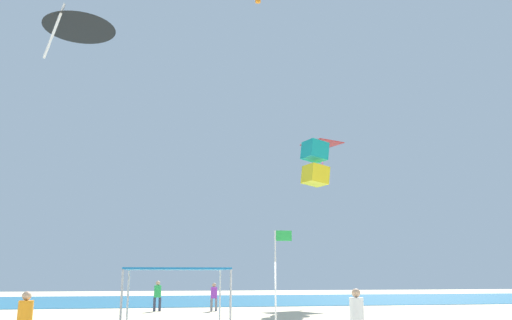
# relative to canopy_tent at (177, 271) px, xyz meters

# --- Properties ---
(ocean_strip) EXTENTS (110.00, 19.90, 0.03)m
(ocean_strip) POSITION_rel_canopy_tent_xyz_m (3.52, 26.95, -2.19)
(ocean_strip) COLOR #1E6B93
(ocean_strip) RESTS_ON ground
(canopy_tent) EXTENTS (3.38, 3.16, 2.31)m
(canopy_tent) POSITION_rel_canopy_tent_xyz_m (0.00, 0.00, 0.00)
(canopy_tent) COLOR #B2B2B7
(canopy_tent) RESTS_ON ground
(person_near_tent) EXTENTS (0.43, 0.39, 1.62)m
(person_near_tent) POSITION_rel_canopy_tent_xyz_m (2.59, 13.32, -1.25)
(person_near_tent) COLOR slate
(person_near_tent) RESTS_ON ground
(person_leftmost) EXTENTS (0.39, 0.42, 1.64)m
(person_leftmost) POSITION_rel_canopy_tent_xyz_m (-4.08, -2.65, -1.24)
(person_leftmost) COLOR brown
(person_leftmost) RESTS_ON ground
(person_rightmost) EXTENTS (0.40, 0.40, 1.70)m
(person_rightmost) POSITION_rel_canopy_tent_xyz_m (5.02, -3.51, -1.21)
(person_rightmost) COLOR black
(person_rightmost) RESTS_ON ground
(person_far_shore) EXTENTS (0.46, 0.41, 1.74)m
(person_far_shore) POSITION_rel_canopy_tent_xyz_m (-0.70, 13.80, -1.18)
(person_far_shore) COLOR #33384C
(person_far_shore) RESTS_ON ground
(banner_flag) EXTENTS (0.61, 0.06, 3.56)m
(banner_flag) POSITION_rel_canopy_tent_xyz_m (3.32, -0.80, -0.06)
(banner_flag) COLOR silver
(banner_flag) RESTS_ON ground
(kite_diamond_red) EXTENTS (3.47, 3.47, 3.61)m
(kite_diamond_red) POSITION_rel_canopy_tent_xyz_m (12.23, 21.85, 10.35)
(kite_diamond_red) COLOR red
(kite_delta_black) EXTENTS (4.91, 4.91, 2.76)m
(kite_delta_black) POSITION_rel_canopy_tent_xyz_m (-5.01, 6.68, 12.16)
(kite_delta_black) COLOR black
(kite_box_teal) EXTENTS (1.97, 1.87, 3.24)m
(kite_box_teal) POSITION_rel_canopy_tent_xyz_m (9.99, 16.59, 7.70)
(kite_box_teal) COLOR teal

